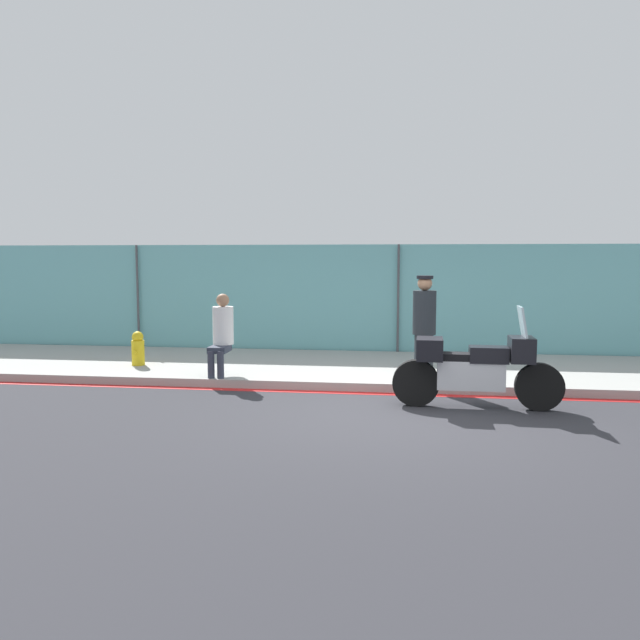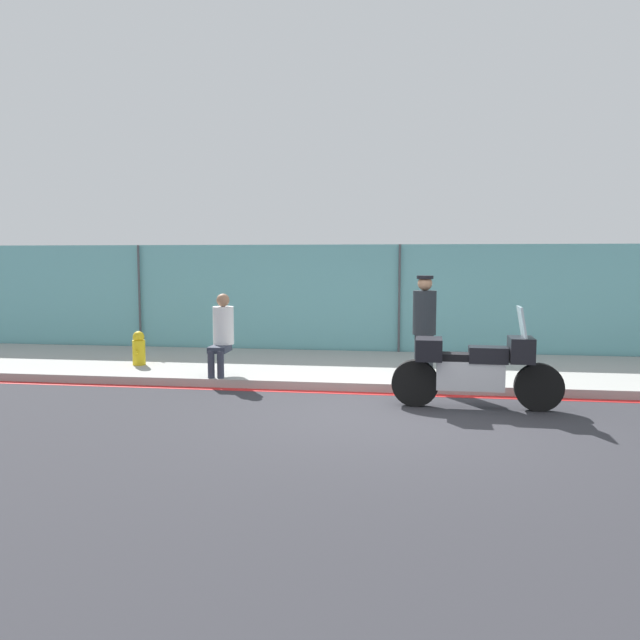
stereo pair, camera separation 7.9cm
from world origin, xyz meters
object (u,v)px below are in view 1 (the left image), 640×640
person_seated_on_curb (222,330)px  fire_hydrant (138,349)px  officer_standing (424,326)px  motorcycle (475,368)px

person_seated_on_curb → fire_hydrant: 1.93m
officer_standing → person_seated_on_curb: officer_standing is taller
motorcycle → officer_standing: size_ratio=1.40×
motorcycle → fire_hydrant: 6.07m
motorcycle → fire_hydrant: bearing=163.1°
person_seated_on_curb → motorcycle: bearing=-18.0°
officer_standing → fire_hydrant: 5.15m
motorcycle → person_seated_on_curb: (-3.99, 1.29, 0.32)m
person_seated_on_curb → fire_hydrant: person_seated_on_curb is taller
motorcycle → officer_standing: officer_standing is taller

